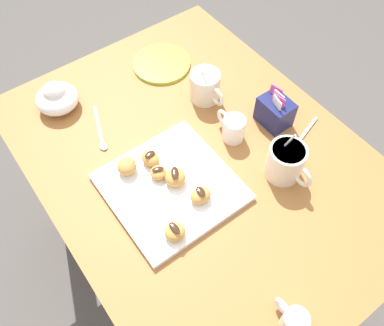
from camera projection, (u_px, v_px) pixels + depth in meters
The scene contains 23 objects.
ground_plane at pixel (197, 259), 1.68m from camera, with size 8.00×8.00×0.00m, color #514C47.
dining_table at pixel (199, 184), 1.18m from camera, with size 1.06×0.79×0.75m.
pastry_plate_square at pixel (171, 187), 1.00m from camera, with size 0.30×0.30×0.02m, color white.
coffee_mug_cream_left at pixel (205, 86), 1.14m from camera, with size 0.12×0.09×0.14m.
coffee_mug_cream_right at pixel (286, 161), 0.99m from camera, with size 0.13×0.09×0.15m.
cream_pitcher_white at pixel (233, 127), 1.07m from camera, with size 0.10×0.06×0.07m.
sugar_caddy at pixel (275, 111), 1.10m from camera, with size 0.09×0.07×0.11m.
ice_cream_bowl at pixel (57, 97), 1.13m from camera, with size 0.12×0.12×0.09m.
chocolate_sauce_pitcher at pixel (294, 321), 0.80m from camera, with size 0.09×0.05×0.06m.
saucer_lime_left at pixel (162, 64), 1.26m from camera, with size 0.18×0.18×0.01m, color #9EC633.
loose_spoon_near_saucer at pixel (100, 133), 1.11m from camera, with size 0.16×0.06×0.01m.
loose_spoon_by_plate at pixel (299, 141), 1.09m from camera, with size 0.06×0.15×0.01m.
beignet_0 at pixel (175, 177), 0.99m from camera, with size 0.05×0.05×0.04m, color #D19347.
chocolate_drizzle_0 at pixel (175, 173), 0.97m from camera, with size 0.04×0.02×0.01m, color #381E11.
beignet_1 at pixel (127, 166), 1.01m from camera, with size 0.05×0.05×0.04m, color #D19347.
beignet_2 at pixel (175, 232), 0.91m from camera, with size 0.05×0.05×0.03m, color #D19347.
chocolate_drizzle_2 at pixel (175, 228), 0.89m from camera, with size 0.03×0.02×0.01m, color #381E11.
beignet_3 at pixel (150, 158), 1.02m from camera, with size 0.04×0.05×0.03m, color #D19347.
chocolate_drizzle_3 at pixel (150, 154), 1.01m from camera, with size 0.03×0.02×0.01m, color #381E11.
beignet_4 at pixel (201, 195), 0.96m from camera, with size 0.04×0.05×0.03m, color #D19347.
chocolate_drizzle_4 at pixel (201, 192), 0.95m from camera, with size 0.03×0.02×0.01m, color #381E11.
beignet_5 at pixel (158, 173), 1.00m from camera, with size 0.04×0.04×0.03m, color #D19347.
chocolate_drizzle_5 at pixel (158, 169), 0.99m from camera, with size 0.03×0.02×0.01m, color #381E11.
Camera 1 is at (0.48, -0.38, 1.62)m, focal length 37.68 mm.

